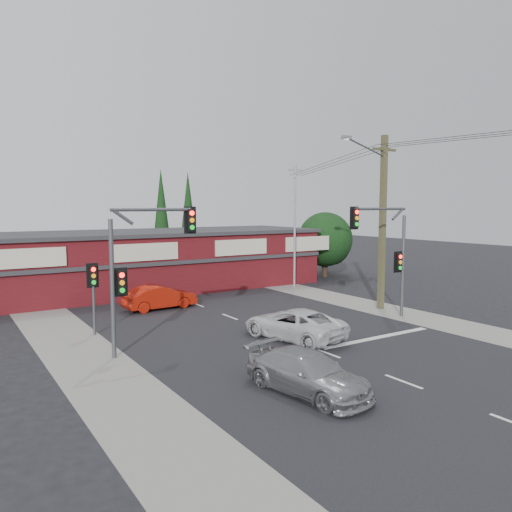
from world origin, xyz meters
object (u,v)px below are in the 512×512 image
silver_suv (307,373)px  shop_building (140,260)px  white_suv (294,324)px  utility_pole (381,217)px  red_sedan (160,297)px

silver_suv → shop_building: (2.42, 22.06, 1.47)m
white_suv → utility_pole: bearing=-174.5°
white_suv → silver_suv: white_suv is taller
white_suv → red_sedan: size_ratio=1.17×
red_sedan → shop_building: size_ratio=0.16×
red_sedan → shop_building: 7.30m
silver_suv → utility_pole: 15.03m
silver_suv → utility_pole: size_ratio=0.46×
white_suv → utility_pole: 9.75m
white_suv → silver_suv: size_ratio=1.08×
shop_building → utility_pole: (9.36, -14.00, 3.26)m
shop_building → utility_pole: bearing=-56.2°
silver_suv → shop_building: 22.24m
silver_suv → red_sedan: red_sedan is taller
white_suv → silver_suv: (-3.62, -5.52, -0.02)m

